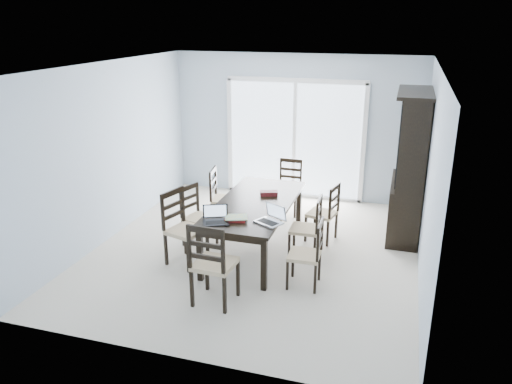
{
  "coord_description": "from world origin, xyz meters",
  "views": [
    {
      "loc": [
        1.89,
        -6.21,
        3.18
      ],
      "look_at": [
        0.02,
        0.0,
        0.9
      ],
      "focal_mm": 35.0,
      "sensor_mm": 36.0,
      "label": 1
    }
  ],
  "objects_px": {
    "chair_right_mid": "(311,221)",
    "dining_table": "(255,207)",
    "laptop_silver": "(269,219)",
    "chair_right_far": "(328,207)",
    "chair_left_far": "(220,191)",
    "laptop_dark": "(216,219)",
    "chair_right_near": "(312,247)",
    "china_hutch": "(409,168)",
    "chair_left_near": "(180,219)",
    "hot_tub": "(295,155)",
    "chair_end_near": "(211,256)",
    "chair_left_mid": "(195,209)",
    "game_box": "(269,193)",
    "chair_end_far": "(289,180)"
  },
  "relations": [
    {
      "from": "chair_right_mid",
      "to": "dining_table",
      "type": "bearing_deg",
      "value": 90.74
    },
    {
      "from": "laptop_silver",
      "to": "chair_right_far",
      "type": "bearing_deg",
      "value": 95.53
    },
    {
      "from": "chair_left_far",
      "to": "laptop_dark",
      "type": "relative_size",
      "value": 2.91
    },
    {
      "from": "laptop_silver",
      "to": "chair_right_near",
      "type": "bearing_deg",
      "value": 20.24
    },
    {
      "from": "dining_table",
      "to": "chair_right_mid",
      "type": "bearing_deg",
      "value": 2.36
    },
    {
      "from": "china_hutch",
      "to": "chair_left_far",
      "type": "relative_size",
      "value": 2.02
    },
    {
      "from": "dining_table",
      "to": "laptop_silver",
      "type": "relative_size",
      "value": 5.54
    },
    {
      "from": "chair_left_near",
      "to": "chair_right_far",
      "type": "xyz_separation_m",
      "value": [
        1.8,
        1.23,
        -0.07
      ]
    },
    {
      "from": "chair_left_far",
      "to": "chair_right_mid",
      "type": "relative_size",
      "value": 1.06
    },
    {
      "from": "hot_tub",
      "to": "chair_end_near",
      "type": "bearing_deg",
      "value": -88.09
    },
    {
      "from": "chair_left_mid",
      "to": "laptop_dark",
      "type": "distance_m",
      "value": 1.12
    },
    {
      "from": "chair_right_far",
      "to": "game_box",
      "type": "height_order",
      "value": "chair_right_far"
    },
    {
      "from": "chair_right_near",
      "to": "chair_right_far",
      "type": "relative_size",
      "value": 0.98
    },
    {
      "from": "chair_right_far",
      "to": "chair_end_far",
      "type": "distance_m",
      "value": 1.32
    },
    {
      "from": "dining_table",
      "to": "chair_end_near",
      "type": "distance_m",
      "value": 1.52
    },
    {
      "from": "dining_table",
      "to": "china_hutch",
      "type": "relative_size",
      "value": 1.0
    },
    {
      "from": "dining_table",
      "to": "chair_left_far",
      "type": "relative_size",
      "value": 2.02
    },
    {
      "from": "china_hutch",
      "to": "chair_end_far",
      "type": "distance_m",
      "value": 2.03
    },
    {
      "from": "laptop_dark",
      "to": "chair_end_near",
      "type": "bearing_deg",
      "value": -97.37
    },
    {
      "from": "dining_table",
      "to": "chair_right_near",
      "type": "xyz_separation_m",
      "value": [
        0.95,
        -0.74,
        -0.14
      ]
    },
    {
      "from": "dining_table",
      "to": "chair_end_far",
      "type": "xyz_separation_m",
      "value": [
        0.1,
        1.68,
        -0.11
      ]
    },
    {
      "from": "chair_right_far",
      "to": "laptop_dark",
      "type": "distance_m",
      "value": 1.92
    },
    {
      "from": "chair_right_near",
      "to": "chair_end_far",
      "type": "height_order",
      "value": "chair_end_far"
    },
    {
      "from": "laptop_silver",
      "to": "hot_tub",
      "type": "relative_size",
      "value": 0.21
    },
    {
      "from": "laptop_silver",
      "to": "chair_left_far",
      "type": "bearing_deg",
      "value": 158.19
    },
    {
      "from": "dining_table",
      "to": "chair_end_near",
      "type": "bearing_deg",
      "value": -92.27
    },
    {
      "from": "laptop_dark",
      "to": "chair_right_far",
      "type": "bearing_deg",
      "value": 28.71
    },
    {
      "from": "laptop_silver",
      "to": "game_box",
      "type": "xyz_separation_m",
      "value": [
        -0.27,
        0.99,
        -0.02
      ]
    },
    {
      "from": "chair_right_far",
      "to": "hot_tub",
      "type": "relative_size",
      "value": 0.55
    },
    {
      "from": "dining_table",
      "to": "hot_tub",
      "type": "height_order",
      "value": "hot_tub"
    },
    {
      "from": "chair_left_mid",
      "to": "laptop_silver",
      "type": "distance_m",
      "value": 1.48
    },
    {
      "from": "chair_end_far",
      "to": "laptop_silver",
      "type": "relative_size",
      "value": 2.66
    },
    {
      "from": "dining_table",
      "to": "laptop_dark",
      "type": "xyz_separation_m",
      "value": [
        -0.25,
        -0.86,
        0.13
      ]
    },
    {
      "from": "chair_end_near",
      "to": "chair_end_far",
      "type": "relative_size",
      "value": 1.14
    },
    {
      "from": "china_hutch",
      "to": "hot_tub",
      "type": "xyz_separation_m",
      "value": [
        -2.26,
        2.4,
        -0.6
      ]
    },
    {
      "from": "chair_end_far",
      "to": "chair_left_mid",
      "type": "bearing_deg",
      "value": 60.43
    },
    {
      "from": "chair_end_near",
      "to": "game_box",
      "type": "distance_m",
      "value": 1.86
    },
    {
      "from": "chair_right_near",
      "to": "laptop_dark",
      "type": "bearing_deg",
      "value": 94.21
    },
    {
      "from": "game_box",
      "to": "chair_left_near",
      "type": "bearing_deg",
      "value": -137.11
    },
    {
      "from": "chair_left_mid",
      "to": "game_box",
      "type": "distance_m",
      "value": 1.11
    },
    {
      "from": "chair_right_near",
      "to": "laptop_silver",
      "type": "height_order",
      "value": "chair_right_near"
    },
    {
      "from": "chair_left_far",
      "to": "laptop_dark",
      "type": "distance_m",
      "value": 1.72
    },
    {
      "from": "chair_right_far",
      "to": "laptop_dark",
      "type": "height_order",
      "value": "chair_right_far"
    },
    {
      "from": "chair_left_mid",
      "to": "laptop_dark",
      "type": "height_order",
      "value": "chair_left_mid"
    },
    {
      "from": "chair_end_far",
      "to": "china_hutch",
      "type": "bearing_deg",
      "value": 169.23
    },
    {
      "from": "laptop_dark",
      "to": "laptop_silver",
      "type": "height_order",
      "value": "laptop_silver"
    },
    {
      "from": "chair_left_far",
      "to": "chair_end_near",
      "type": "relative_size",
      "value": 0.91
    },
    {
      "from": "chair_right_mid",
      "to": "laptop_silver",
      "type": "bearing_deg",
      "value": 147.42
    },
    {
      "from": "dining_table",
      "to": "chair_left_far",
      "type": "height_order",
      "value": "chair_left_far"
    },
    {
      "from": "chair_right_near",
      "to": "chair_end_near",
      "type": "relative_size",
      "value": 0.84
    }
  ]
}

